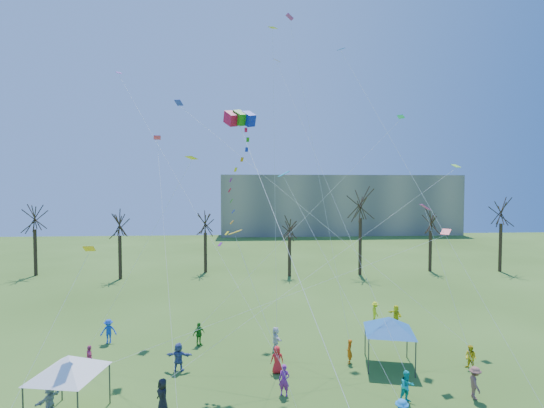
{
  "coord_description": "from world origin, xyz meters",
  "views": [
    {
      "loc": [
        -1.88,
        -15.29,
        11.88
      ],
      "look_at": [
        -0.52,
        5.0,
        11.0
      ],
      "focal_mm": 25.0,
      "sensor_mm": 36.0,
      "label": 1
    }
  ],
  "objects": [
    {
      "name": "festival_crowd",
      "position": [
        0.11,
        7.96,
        0.87
      ],
      "size": [
        26.21,
        17.61,
        1.86
      ],
      "color": "red",
      "rests_on": "ground"
    },
    {
      "name": "canopy_tent_white",
      "position": [
        -11.07,
        4.46,
        2.76
      ],
      "size": [
        4.28,
        4.28,
        3.26
      ],
      "color": "#3F3F44",
      "rests_on": "ground"
    },
    {
      "name": "canopy_tent_blue",
      "position": [
        7.56,
        8.93,
        2.79
      ],
      "size": [
        4.28,
        4.28,
        3.3
      ],
      "color": "#3F3F44",
      "rests_on": "ground"
    },
    {
      "name": "distant_building",
      "position": [
        22.0,
        82.0,
        7.5
      ],
      "size": [
        60.0,
        14.0,
        15.0
      ],
      "primitive_type": "cube",
      "color": "gray",
      "rests_on": "ground"
    },
    {
      "name": "big_box_kite",
      "position": [
        -2.35,
        9.64,
        11.85
      ],
      "size": [
        3.61,
        8.05,
        20.37
      ],
      "color": "red",
      "rests_on": "ground"
    },
    {
      "name": "bare_tree_row",
      "position": [
        5.84,
        35.85,
        7.28
      ],
      "size": [
        70.06,
        8.7,
        12.13
      ],
      "color": "black",
      "rests_on": "ground"
    },
    {
      "name": "small_kites_aloft",
      "position": [
        0.36,
        12.04,
        14.43
      ],
      "size": [
        29.16,
        19.13,
        33.81
      ],
      "color": "yellow",
      "rests_on": "ground"
    }
  ]
}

